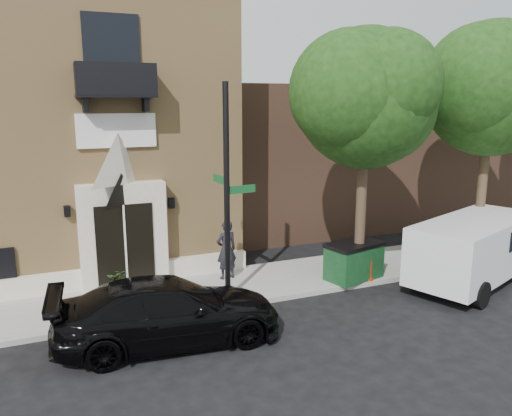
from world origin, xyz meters
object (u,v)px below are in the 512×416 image
at_px(dumpster, 354,260).
at_px(pedestrian_near, 226,250).
at_px(street_sign, 227,193).
at_px(fire_hydrant, 368,269).
at_px(cargo_van, 477,247).
at_px(black_sedan, 169,311).

relative_size(dumpster, pedestrian_near, 1.06).
relative_size(street_sign, fire_hydrant, 7.97).
relative_size(cargo_van, pedestrian_near, 2.93).
bearing_deg(pedestrian_near, black_sedan, 44.23).
relative_size(cargo_van, street_sign, 0.91).
xyz_separation_m(cargo_van, dumpster, (-3.60, 1.50, -0.44)).
bearing_deg(street_sign, black_sedan, -145.93).
relative_size(black_sedan, fire_hydrant, 7.08).
bearing_deg(pedestrian_near, dumpster, 149.81).
height_order(black_sedan, pedestrian_near, pedestrian_near).
distance_m(fire_hydrant, dumpster, 0.51).
relative_size(black_sedan, cargo_van, 0.97).
bearing_deg(street_sign, pedestrian_near, 66.86).
bearing_deg(street_sign, cargo_van, -16.88).
height_order(cargo_van, street_sign, street_sign).
distance_m(black_sedan, cargo_van, 10.00).
height_order(street_sign, fire_hydrant, street_sign).
bearing_deg(black_sedan, pedestrian_near, -34.17).
xyz_separation_m(cargo_van, pedestrian_near, (-7.37, 3.09, -0.09)).
xyz_separation_m(fire_hydrant, pedestrian_near, (-4.12, 1.89, 0.58)).
height_order(fire_hydrant, dumpster, dumpster).
distance_m(dumpster, pedestrian_near, 4.11).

